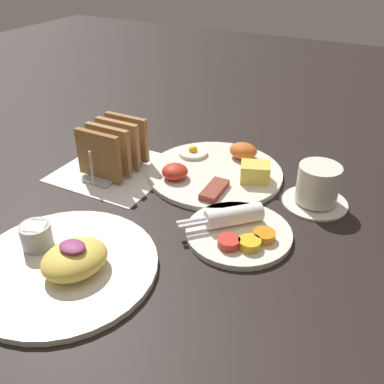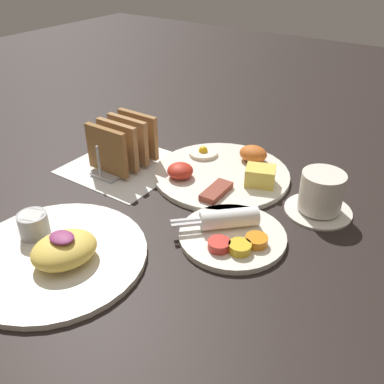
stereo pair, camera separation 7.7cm
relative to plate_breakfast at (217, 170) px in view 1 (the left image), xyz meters
The scene contains 7 objects.
ground_plane 0.16m from the plate_breakfast, 102.11° to the right, with size 3.00×3.00×0.00m, color black.
napkin_flat 0.21m from the plate_breakfast, 157.12° to the right, with size 0.22×0.22×0.00m.
plate_breakfast is the anchor object (origin of this frame).
plate_condiments 0.21m from the plate_breakfast, 55.07° to the right, with size 0.18×0.18×0.04m.
plate_foreground 0.38m from the plate_breakfast, 101.97° to the right, with size 0.28×0.28×0.06m.
toast_rack 0.22m from the plate_breakfast, 157.12° to the right, with size 0.10×0.15×0.10m.
coffee_cup 0.21m from the plate_breakfast, ahead, with size 0.12×0.12×0.08m.
Camera 1 is at (0.35, -0.55, 0.44)m, focal length 40.00 mm.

